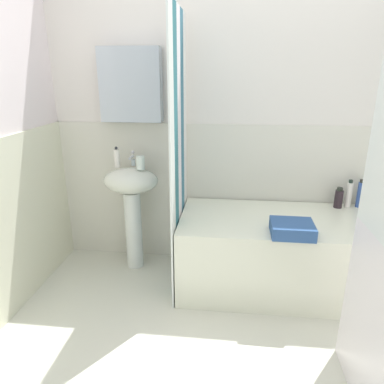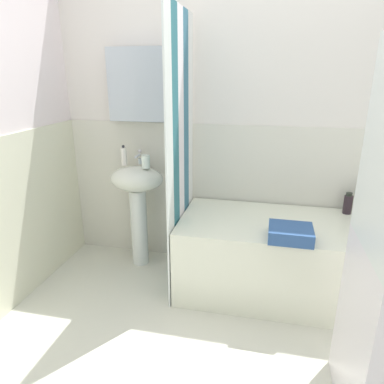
{
  "view_description": "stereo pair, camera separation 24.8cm",
  "coord_description": "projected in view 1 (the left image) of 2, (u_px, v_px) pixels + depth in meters",
  "views": [
    {
      "loc": [
        -0.09,
        -1.59,
        1.59
      ],
      "look_at": [
        -0.35,
        0.74,
        0.79
      ],
      "focal_mm": 32.87,
      "sensor_mm": 36.0,
      "label": 1
    },
    {
      "loc": [
        0.16,
        -1.55,
        1.59
      ],
      "look_at": [
        -0.35,
        0.74,
        0.79
      ],
      "focal_mm": 32.87,
      "sensor_mm": 36.0,
      "label": 2
    }
  ],
  "objects": [
    {
      "name": "ground_plane",
      "position": [
        238.0,
        369.0,
        2.01
      ],
      "size": [
        4.8,
        5.6,
        0.04
      ],
      "primitive_type": "cube",
      "color": "silver"
    },
    {
      "name": "bathtub",
      "position": [
        286.0,
        254.0,
        2.67
      ],
      "size": [
        1.61,
        0.74,
        0.57
      ],
      "primitive_type": "cube",
      "color": "silver",
      "rests_on": "ground_plane"
    },
    {
      "name": "wall_back_tiled",
      "position": [
        236.0,
        131.0,
        2.83
      ],
      "size": [
        3.6,
        0.18,
        2.4
      ],
      "color": "silver",
      "rests_on": "ground_plane"
    },
    {
      "name": "conditioner_bottle",
      "position": [
        349.0,
        194.0,
        2.77
      ],
      "size": [
        0.04,
        0.04,
        0.23
      ],
      "color": "white",
      "rests_on": "bathtub"
    },
    {
      "name": "shampoo_bottle",
      "position": [
        360.0,
        194.0,
        2.77
      ],
      "size": [
        0.05,
        0.05,
        0.23
      ],
      "color": "#34539E",
      "rests_on": "bathtub"
    },
    {
      "name": "lotion_bottle",
      "position": [
        339.0,
        198.0,
        2.77
      ],
      "size": [
        0.06,
        0.06,
        0.17
      ],
      "color": "#2C2027",
      "rests_on": "bathtub"
    },
    {
      "name": "sink",
      "position": [
        132.0,
        196.0,
        2.86
      ],
      "size": [
        0.44,
        0.34,
        0.87
      ],
      "color": "silver",
      "rests_on": "ground_plane"
    },
    {
      "name": "soap_dispenser",
      "position": [
        117.0,
        158.0,
        2.81
      ],
      "size": [
        0.05,
        0.05,
        0.17
      ],
      "color": "white",
      "rests_on": "sink"
    },
    {
      "name": "toothbrush_cup",
      "position": [
        140.0,
        163.0,
        2.75
      ],
      "size": [
        0.07,
        0.07,
        0.11
      ],
      "primitive_type": "cylinder",
      "color": "white",
      "rests_on": "sink"
    },
    {
      "name": "body_wash_bottle",
      "position": [
        376.0,
        198.0,
        2.76
      ],
      "size": [
        0.04,
        0.04,
        0.18
      ],
      "color": "gold",
      "rests_on": "bathtub"
    },
    {
      "name": "towel_folded",
      "position": [
        292.0,
        229.0,
        2.31
      ],
      "size": [
        0.28,
        0.24,
        0.08
      ],
      "primitive_type": "cube",
      "rotation": [
        0.0,
        0.0,
        -0.01
      ],
      "color": "#30538B",
      "rests_on": "bathtub"
    },
    {
      "name": "shower_curtain",
      "position": [
        179.0,
        159.0,
        2.53
      ],
      "size": [
        0.01,
        0.74,
        2.0
      ],
      "color": "white",
      "rests_on": "ground_plane"
    },
    {
      "name": "faucet",
      "position": [
        132.0,
        159.0,
        2.84
      ],
      "size": [
        0.03,
        0.12,
        0.12
      ],
      "color": "silver",
      "rests_on": "sink"
    }
  ]
}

